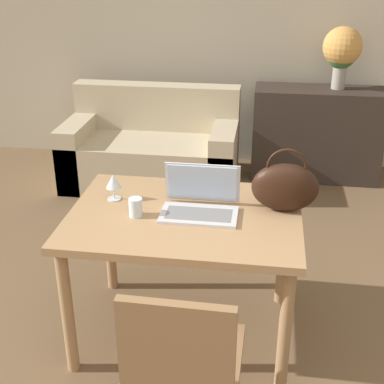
% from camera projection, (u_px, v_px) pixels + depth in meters
% --- Properties ---
extents(wall_back, '(10.00, 0.06, 2.70)m').
position_uv_depth(wall_back, '(246.00, 17.00, 4.75)').
color(wall_back, '#BCB29E').
rests_on(wall_back, ground_plane).
extents(dining_table, '(1.15, 0.84, 0.73)m').
position_uv_depth(dining_table, '(185.00, 230.00, 2.68)').
color(dining_table, '#A87F56').
rests_on(dining_table, ground_plane).
extents(chair, '(0.45, 0.45, 0.86)m').
position_uv_depth(chair, '(183.00, 361.00, 2.05)').
color(chair, olive).
rests_on(chair, ground_plane).
extents(couch, '(1.48, 0.78, 0.82)m').
position_uv_depth(couch, '(152.00, 151.00, 4.70)').
color(couch, '#C1B293').
rests_on(couch, ground_plane).
extents(sideboard, '(1.11, 0.40, 0.81)m').
position_uv_depth(sideboard, '(316.00, 134.00, 4.75)').
color(sideboard, '#332823').
rests_on(sideboard, ground_plane).
extents(laptop, '(0.38, 0.27, 0.23)m').
position_uv_depth(laptop, '(201.00, 200.00, 2.64)').
color(laptop, silver).
rests_on(laptop, dining_table).
extents(drinking_glass, '(0.07, 0.07, 0.09)m').
position_uv_depth(drinking_glass, '(136.00, 207.00, 2.60)').
color(drinking_glass, silver).
rests_on(drinking_glass, dining_table).
extents(wine_glass, '(0.08, 0.08, 0.14)m').
position_uv_depth(wine_glass, '(113.00, 182.00, 2.75)').
color(wine_glass, silver).
rests_on(wine_glass, dining_table).
extents(handbag, '(0.33, 0.14, 0.33)m').
position_uv_depth(handbag, '(285.00, 187.00, 2.62)').
color(handbag, black).
rests_on(handbag, dining_table).
extents(flower_vase, '(0.33, 0.33, 0.52)m').
position_uv_depth(flower_vase, '(342.00, 50.00, 4.45)').
color(flower_vase, '#9E998E').
rests_on(flower_vase, sideboard).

